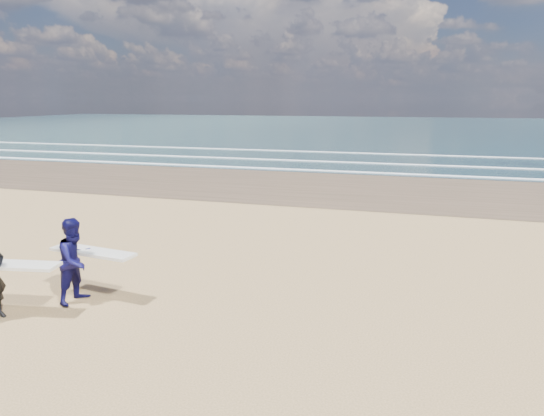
% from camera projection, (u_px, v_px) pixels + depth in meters
% --- Properties ---
extents(ocean, '(220.00, 100.00, 0.02)m').
position_uv_depth(ocean, '(495.00, 130.00, 72.81)').
color(ocean, '#1B343C').
rests_on(ocean, ground).
extents(surfer_far, '(2.25, 1.28, 1.99)m').
position_uv_depth(surfer_far, '(77.00, 260.00, 11.14)').
color(surfer_far, '#0D0B40').
rests_on(surfer_far, ground).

